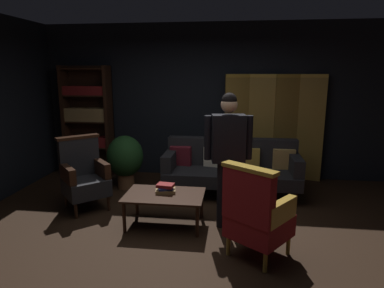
# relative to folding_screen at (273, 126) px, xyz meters

# --- Properties ---
(ground_plane) EXTENTS (10.00, 10.00, 0.00)m
(ground_plane) POSITION_rel_folding_screen_xyz_m (-1.28, -2.30, -0.99)
(ground_plane) COLOR black
(back_wall) EXTENTS (7.20, 0.10, 2.80)m
(back_wall) POSITION_rel_folding_screen_xyz_m (-1.28, 0.15, 0.41)
(back_wall) COLOR black
(back_wall) RESTS_ON ground_plane
(folding_screen) EXTENTS (1.74, 0.30, 1.90)m
(folding_screen) POSITION_rel_folding_screen_xyz_m (0.00, 0.00, 0.00)
(folding_screen) COLOR olive
(folding_screen) RESTS_ON ground_plane
(bookshelf) EXTENTS (0.90, 0.32, 2.05)m
(bookshelf) POSITION_rel_folding_screen_xyz_m (-3.43, -0.11, 0.08)
(bookshelf) COLOR black
(bookshelf) RESTS_ON ground_plane
(velvet_couch) EXTENTS (2.12, 0.78, 0.88)m
(velvet_couch) POSITION_rel_folding_screen_xyz_m (-0.73, -0.85, -0.53)
(velvet_couch) COLOR black
(velvet_couch) RESTS_ON ground_plane
(coffee_table) EXTENTS (1.00, 0.64, 0.42)m
(coffee_table) POSITION_rel_folding_screen_xyz_m (-1.55, -2.10, -0.61)
(coffee_table) COLOR black
(coffee_table) RESTS_ON ground_plane
(armchair_gilt_accent) EXTENTS (0.81, 0.81, 1.04)m
(armchair_gilt_accent) POSITION_rel_folding_screen_xyz_m (-0.44, -2.74, -0.50)
(armchair_gilt_accent) COLOR #B78E33
(armchair_gilt_accent) RESTS_ON ground_plane
(armchair_wing_left) EXTENTS (0.82, 0.82, 1.04)m
(armchair_wing_left) POSITION_rel_folding_screen_xyz_m (-2.81, -1.70, -0.50)
(armchair_wing_left) COLOR black
(armchair_wing_left) RESTS_ON ground_plane
(standing_figure) EXTENTS (0.58, 0.27, 1.70)m
(standing_figure) POSITION_rel_folding_screen_xyz_m (-0.76, -2.04, 0.04)
(standing_figure) COLOR black
(standing_figure) RESTS_ON ground_plane
(potted_plant) EXTENTS (0.61, 0.61, 0.90)m
(potted_plant) POSITION_rel_folding_screen_xyz_m (-2.50, -0.80, -0.46)
(potted_plant) COLOR brown
(potted_plant) RESTS_ON ground_plane
(book_tan_leather) EXTENTS (0.28, 0.22, 0.04)m
(book_tan_leather) POSITION_rel_folding_screen_xyz_m (-1.55, -2.04, -0.54)
(book_tan_leather) COLOR #9E7A47
(book_tan_leather) RESTS_ON coffee_table
(book_navy_cloth) EXTENTS (0.23, 0.21, 0.03)m
(book_navy_cloth) POSITION_rel_folding_screen_xyz_m (-1.55, -2.04, -0.51)
(book_navy_cloth) COLOR navy
(book_navy_cloth) RESTS_ON book_tan_leather
(book_red_leather) EXTENTS (0.23, 0.17, 0.04)m
(book_red_leather) POSITION_rel_folding_screen_xyz_m (-1.55, -2.04, -0.47)
(book_red_leather) COLOR maroon
(book_red_leather) RESTS_ON book_navy_cloth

